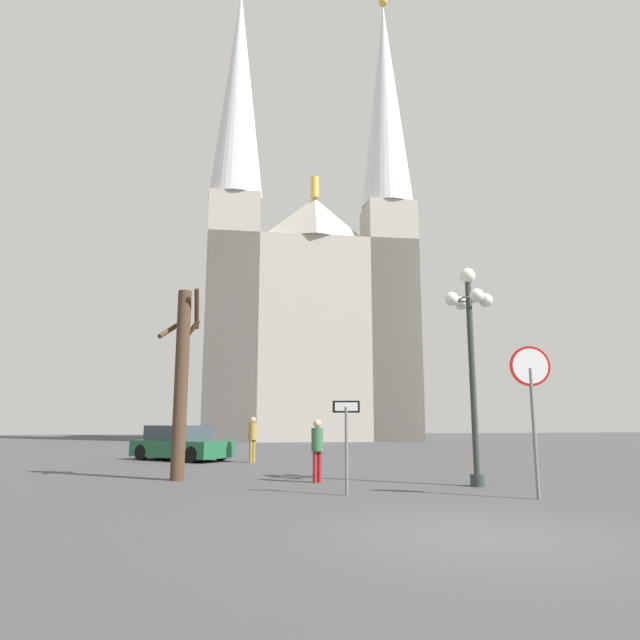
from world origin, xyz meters
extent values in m
plane|color=#424244|center=(0.00, 0.00, 0.00)|extent=(120.00, 120.00, 0.00)
cube|color=#ADA89E|center=(3.26, 39.34, 8.16)|extent=(17.40, 10.97, 16.33)
pyramid|color=#ADA89E|center=(3.13, 35.10, 18.08)|extent=(6.04, 2.17, 3.50)
cylinder|color=gold|center=(3.13, 35.10, 20.73)|extent=(0.70, 0.70, 1.80)
cube|color=#ADA89E|center=(-3.34, 36.34, 9.87)|extent=(4.21, 4.21, 19.73)
cone|color=silver|center=(-3.34, 36.34, 29.59)|extent=(4.50, 4.50, 19.71)
cube|color=#ADA89E|center=(9.67, 35.96, 9.87)|extent=(4.21, 4.21, 19.73)
cone|color=silver|center=(9.67, 35.96, 29.59)|extent=(4.50, 4.50, 19.71)
sphere|color=gold|center=(9.67, 35.96, 39.85)|extent=(0.80, 0.80, 0.80)
cylinder|color=slate|center=(2.92, 3.30, 1.39)|extent=(0.08, 0.08, 2.79)
cylinder|color=red|center=(2.92, 3.30, 2.83)|extent=(0.88, 0.20, 0.89)
cylinder|color=white|center=(2.92, 3.28, 2.83)|extent=(0.77, 0.15, 0.78)
cylinder|color=slate|center=(-0.97, 4.55, 0.98)|extent=(0.07, 0.07, 1.96)
cube|color=black|center=(-0.97, 4.55, 1.96)|extent=(0.60, 0.21, 0.27)
cube|color=white|center=(-0.97, 4.53, 1.96)|extent=(0.50, 0.16, 0.19)
cylinder|color=#2D3833|center=(2.67, 5.70, 2.65)|extent=(0.16, 0.16, 5.30)
cylinder|color=#2D3833|center=(2.67, 5.70, 0.15)|extent=(0.36, 0.36, 0.30)
sphere|color=white|center=(2.67, 5.70, 5.50)|extent=(0.41, 0.41, 0.41)
sphere|color=white|center=(3.16, 5.70, 4.85)|extent=(0.37, 0.37, 0.37)
cylinder|color=#2D3833|center=(2.92, 5.70, 4.85)|extent=(0.05, 0.49, 0.05)
sphere|color=white|center=(2.67, 6.19, 4.85)|extent=(0.37, 0.37, 0.37)
cylinder|color=#2D3833|center=(2.67, 5.95, 4.85)|extent=(0.49, 0.05, 0.05)
sphere|color=white|center=(2.18, 5.70, 4.85)|extent=(0.37, 0.37, 0.37)
cylinder|color=#2D3833|center=(2.43, 5.70, 4.85)|extent=(0.05, 0.49, 0.05)
sphere|color=white|center=(2.67, 5.21, 4.85)|extent=(0.37, 0.37, 0.37)
cylinder|color=#2D3833|center=(2.67, 5.46, 4.85)|extent=(0.49, 0.05, 0.05)
cylinder|color=#473323|center=(-4.97, 8.44, 2.70)|extent=(0.39, 0.39, 5.41)
cylinder|color=#473323|center=(-4.85, 8.74, 4.16)|extent=(0.75, 0.40, 0.89)
cylinder|color=#473323|center=(-5.36, 8.70, 4.29)|extent=(0.67, 0.92, 0.67)
cylinder|color=#473323|center=(-4.61, 8.43, 4.89)|extent=(0.14, 0.83, 1.12)
cube|color=#1E5B38|center=(-5.45, 16.36, 0.48)|extent=(4.42, 4.23, 0.67)
cube|color=#333D47|center=(-5.61, 16.50, 1.13)|extent=(2.89, 2.83, 0.61)
cylinder|color=black|center=(-3.81, 15.99, 0.32)|extent=(0.62, 0.59, 0.64)
cylinder|color=black|center=(-4.91, 14.77, 0.32)|extent=(0.62, 0.59, 0.64)
cylinder|color=black|center=(-5.99, 17.94, 0.32)|extent=(0.62, 0.59, 0.64)
cylinder|color=black|center=(-7.09, 16.73, 0.32)|extent=(0.62, 0.59, 0.64)
cylinder|color=maroon|center=(-1.14, 7.26, 0.41)|extent=(0.12, 0.12, 0.82)
cylinder|color=maroon|center=(-1.27, 7.18, 0.41)|extent=(0.12, 0.12, 0.82)
cylinder|color=#33663F|center=(-1.20, 7.22, 1.13)|extent=(0.32, 0.32, 0.62)
sphere|color=tan|center=(-1.20, 7.22, 1.55)|extent=(0.22, 0.22, 0.22)
cylinder|color=olive|center=(-2.53, 14.70, 0.44)|extent=(0.12, 0.12, 0.88)
cylinder|color=olive|center=(-2.65, 14.59, 0.44)|extent=(0.12, 0.12, 0.88)
cylinder|color=olive|center=(-2.59, 14.64, 1.21)|extent=(0.32, 0.32, 0.66)
sphere|color=tan|center=(-2.59, 14.64, 1.65)|extent=(0.24, 0.24, 0.24)
camera|label=1|loc=(-3.70, -8.04, 1.66)|focal=31.26mm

